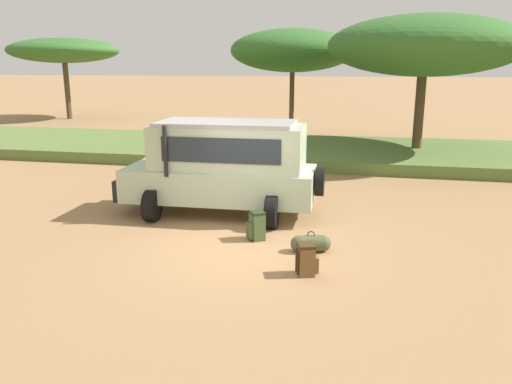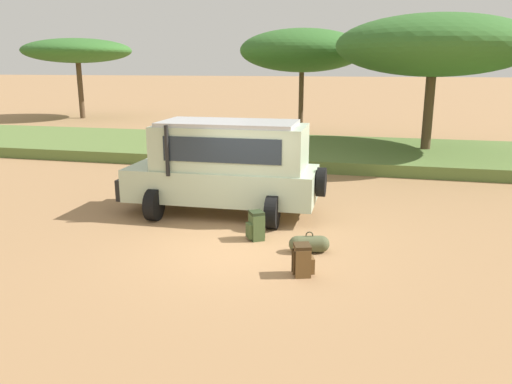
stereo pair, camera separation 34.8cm
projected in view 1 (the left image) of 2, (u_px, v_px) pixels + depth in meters
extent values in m
plane|color=#9E754C|center=(241.00, 247.00, 10.79)|extent=(320.00, 320.00, 0.00)
cube|color=#5B7538|center=(303.00, 151.00, 21.49)|extent=(120.00, 7.00, 0.44)
cube|color=#B2C6A8|center=(220.00, 183.00, 13.05)|extent=(4.95, 2.04, 0.84)
cube|color=#B2C6A8|center=(229.00, 147.00, 12.76)|extent=(3.87, 1.89, 1.10)
cube|color=#232D38|center=(172.00, 147.00, 13.04)|extent=(0.10, 1.56, 0.77)
cube|color=#232D38|center=(220.00, 151.00, 11.89)|extent=(2.94, 0.12, 0.60)
cube|color=#232D38|center=(237.00, 140.00, 13.61)|extent=(2.94, 0.12, 0.60)
cube|color=#B7B7B7|center=(227.00, 123.00, 12.62)|extent=(3.48, 1.80, 0.10)
cube|color=black|center=(128.00, 185.00, 13.54)|extent=(0.20, 1.62, 0.56)
cylinder|color=black|center=(165.00, 151.00, 12.08)|extent=(0.10, 0.10, 1.25)
cylinder|color=black|center=(152.00, 206.00, 12.49)|extent=(0.30, 0.81, 0.80)
cylinder|color=black|center=(178.00, 187.00, 14.34)|extent=(0.30, 0.81, 0.80)
cylinder|color=black|center=(272.00, 212.00, 11.96)|extent=(0.30, 0.81, 0.80)
cylinder|color=black|center=(282.00, 192.00, 13.81)|extent=(0.30, 0.81, 0.80)
cylinder|color=black|center=(320.00, 182.00, 12.56)|extent=(0.24, 0.74, 0.74)
cube|color=brown|center=(306.00, 261.00, 9.32)|extent=(0.38, 0.42, 0.54)
cube|color=brown|center=(315.00, 264.00, 9.35)|extent=(0.16, 0.27, 0.30)
cube|color=#3A2A16|center=(306.00, 246.00, 9.24)|extent=(0.39, 0.41, 0.07)
cylinder|color=#3A2A16|center=(296.00, 260.00, 9.37)|extent=(0.04, 0.04, 0.46)
cylinder|color=#3A2A16|center=(298.00, 263.00, 9.22)|extent=(0.04, 0.04, 0.46)
cube|color=#42562D|center=(257.00, 227.00, 11.19)|extent=(0.42, 0.45, 0.60)
cube|color=#42562D|center=(250.00, 231.00, 11.15)|extent=(0.21, 0.27, 0.33)
cube|color=#242F19|center=(257.00, 213.00, 11.11)|extent=(0.43, 0.44, 0.07)
cylinder|color=#242F19|center=(265.00, 227.00, 11.17)|extent=(0.04, 0.04, 0.51)
cylinder|color=#242F19|center=(262.00, 225.00, 11.32)|extent=(0.04, 0.04, 0.51)
cylinder|color=#4C5133|center=(311.00, 243.00, 10.49)|extent=(0.59, 0.47, 0.35)
sphere|color=#4C5133|center=(299.00, 244.00, 10.48)|extent=(0.35, 0.35, 0.35)
sphere|color=#4C5133|center=(323.00, 243.00, 10.51)|extent=(0.35, 0.35, 0.35)
torus|color=#2D301E|center=(311.00, 235.00, 10.45)|extent=(0.16, 0.07, 0.16)
cylinder|color=brown|center=(67.00, 90.00, 35.82)|extent=(0.37, 0.37, 4.06)
ellipsoid|color=#336628|center=(64.00, 51.00, 35.13)|extent=(7.73, 7.19, 1.71)
cylinder|color=brown|center=(292.00, 105.00, 26.00)|extent=(0.25, 0.25, 3.60)
ellipsoid|color=#336628|center=(293.00, 50.00, 25.32)|extent=(6.34, 6.03, 2.16)
cylinder|color=brown|center=(419.00, 116.00, 20.60)|extent=(0.39, 0.39, 3.53)
ellipsoid|color=#336628|center=(424.00, 46.00, 19.91)|extent=(7.71, 8.18, 2.42)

